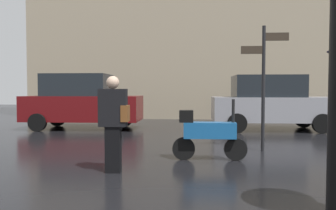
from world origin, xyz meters
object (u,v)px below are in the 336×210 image
Objects in this scene: parked_scooter at (207,133)px; parked_car_left at (82,102)px; pedestrian_with_bag at (114,118)px; parked_car_right at (271,102)px; street_signpost at (264,75)px.

parked_scooter is 0.36× the size of parked_car_left.
parked_scooter is at bearing 29.28° from pedestrian_with_bag.
parked_car_right is at bearing -169.29° from parked_car_left.
street_signpost is (-1.16, -4.23, 0.78)m from parked_car_right.
street_signpost reaches higher than pedestrian_with_bag.
pedestrian_with_bag is 0.57× the size of street_signpost.
street_signpost is (3.00, 2.28, 0.82)m from pedestrian_with_bag.
street_signpost reaches higher than parked_car_left.
street_signpost is at bearing 153.65° from parked_car_left.
parked_car_right is at bearing 74.63° from street_signpost.
parked_car_left is (-4.28, 5.32, 0.44)m from parked_scooter.
parked_scooter is at bearing -139.54° from street_signpost.
parked_car_left is 7.05m from street_signpost.
pedestrian_with_bag is at bearing -142.80° from street_signpost.
parked_car_left is 6.80m from parked_car_right.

